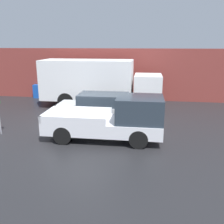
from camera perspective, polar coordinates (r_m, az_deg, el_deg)
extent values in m
plane|color=#232326|center=(12.55, -7.59, -4.29)|extent=(60.00, 60.00, 0.00)
cube|color=brown|center=(19.14, -1.92, 8.61)|extent=(28.00, 0.15, 3.83)
cube|color=silver|center=(11.25, -2.03, -3.08)|extent=(5.23, 1.92, 0.57)
cube|color=#28333D|center=(10.86, 6.39, 0.68)|extent=(1.99, 1.80, 1.08)
cube|color=silver|center=(12.22, -6.75, 0.51)|extent=(2.87, 0.10, 0.31)
cube|color=silver|center=(10.54, -9.22, -2.05)|extent=(2.87, 0.10, 0.31)
cube|color=silver|center=(11.82, -14.38, -0.40)|extent=(0.10, 1.92, 0.31)
cylinder|color=black|center=(11.97, 6.36, -3.24)|extent=(0.79, 0.26, 0.79)
cylinder|color=black|center=(10.39, 6.06, -6.22)|extent=(0.79, 0.26, 0.79)
cylinder|color=black|center=(12.47, -8.71, -2.56)|extent=(0.79, 0.26, 0.79)
cylinder|color=black|center=(10.96, -11.19, -5.26)|extent=(0.79, 0.26, 0.79)
cube|color=#B7BABF|center=(13.93, -2.55, 0.49)|extent=(4.88, 1.87, 0.62)
cube|color=#28333D|center=(13.76, -1.98, 2.94)|extent=(2.69, 1.65, 0.61)
cylinder|color=black|center=(14.62, 3.90, 0.17)|extent=(0.72, 0.22, 0.72)
cylinder|color=black|center=(13.02, 3.37, -1.78)|extent=(0.72, 0.22, 0.72)
cylinder|color=black|center=(15.12, -7.62, 0.59)|extent=(0.72, 0.22, 0.72)
cylinder|color=black|center=(13.58, -9.48, -1.23)|extent=(0.72, 0.22, 0.72)
cube|color=white|center=(16.66, 8.18, 5.51)|extent=(1.75, 2.22, 1.70)
cube|color=white|center=(17.06, -5.64, 7.38)|extent=(6.05, 2.34, 2.62)
cylinder|color=black|center=(17.84, 7.06, 3.51)|extent=(1.08, 0.30, 1.08)
cylinder|color=black|center=(15.82, 6.91, 1.96)|extent=(1.08, 0.30, 1.08)
cylinder|color=black|center=(18.58, -8.51, 3.94)|extent=(1.08, 0.30, 1.08)
cylinder|color=black|center=(16.65, -10.49, 2.50)|extent=(1.08, 0.30, 1.08)
cube|color=#194CB2|center=(20.63, -16.85, 4.56)|extent=(0.45, 0.40, 1.05)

